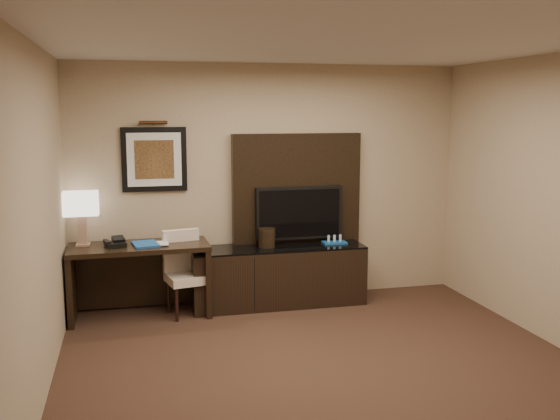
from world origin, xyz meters
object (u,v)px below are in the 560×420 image
object	(u,v)px
credenza	(278,275)
desk_phone	(115,242)
ice_bucket	(267,238)
minibar_tray	(334,239)
desk_chair	(186,278)
table_lamp	(82,218)
desk	(140,281)
tv	(299,213)

from	to	relation	value
credenza	desk_phone	distance (m)	1.83
ice_bucket	minibar_tray	bearing A→B (deg)	-0.39
desk_chair	table_lamp	size ratio (longest dim) A/B	1.41
desk	desk_chair	world-z (taller)	desk_chair
desk	desk_chair	xyz separation A→B (m)	(0.48, -0.08, 0.02)
credenza	minibar_tray	size ratio (longest dim) A/B	7.23
tv	desk_phone	xyz separation A→B (m)	(-2.04, -0.24, -0.19)
desk_chair	minibar_tray	xyz separation A→B (m)	(1.71, 0.14, 0.30)
ice_bucket	desk_chair	bearing A→B (deg)	-170.86
credenza	table_lamp	bearing A→B (deg)	178.45
tv	desk_phone	size ratio (longest dim) A/B	5.08
desk_chair	ice_bucket	bearing A→B (deg)	-2.92
desk	desk_phone	distance (m)	0.50
table_lamp	ice_bucket	bearing A→B (deg)	-1.51
tv	desk_phone	world-z (taller)	tv
desk_phone	ice_bucket	bearing A→B (deg)	-11.60
tv	ice_bucket	xyz separation A→B (m)	(-0.40, -0.13, -0.25)
desk	desk_phone	xyz separation A→B (m)	(-0.24, -0.05, 0.44)
desk	desk_chair	distance (m)	0.49
table_lamp	ice_bucket	size ratio (longest dim) A/B	2.77
desk_phone	minibar_tray	world-z (taller)	desk_phone
credenza	tv	distance (m)	0.75
desk_chair	table_lamp	world-z (taller)	table_lamp
tv	ice_bucket	world-z (taller)	tv
table_lamp	ice_bucket	distance (m)	1.99
credenza	tv	world-z (taller)	tv
ice_bucket	desk	bearing A→B (deg)	-177.43
desk	ice_bucket	distance (m)	1.45
tv	credenza	bearing A→B (deg)	-153.38
desk	tv	distance (m)	1.92
credenza	ice_bucket	bearing A→B (deg)	174.41
desk_chair	ice_bucket	distance (m)	0.99
desk_phone	minibar_tray	xyz separation A→B (m)	(2.43, 0.11, -0.11)
desk_chair	desk_phone	world-z (taller)	desk_phone
table_lamp	desk	bearing A→B (deg)	-11.37
tv	table_lamp	bearing A→B (deg)	-178.18
desk_chair	minibar_tray	world-z (taller)	desk_chair
table_lamp	desk_chair	bearing A→B (deg)	-10.73
desk	desk_phone	size ratio (longest dim) A/B	7.38
desk_chair	desk_phone	distance (m)	0.83
table_lamp	credenza	bearing A→B (deg)	-1.77
desk	minibar_tray	xyz separation A→B (m)	(2.19, 0.06, 0.33)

